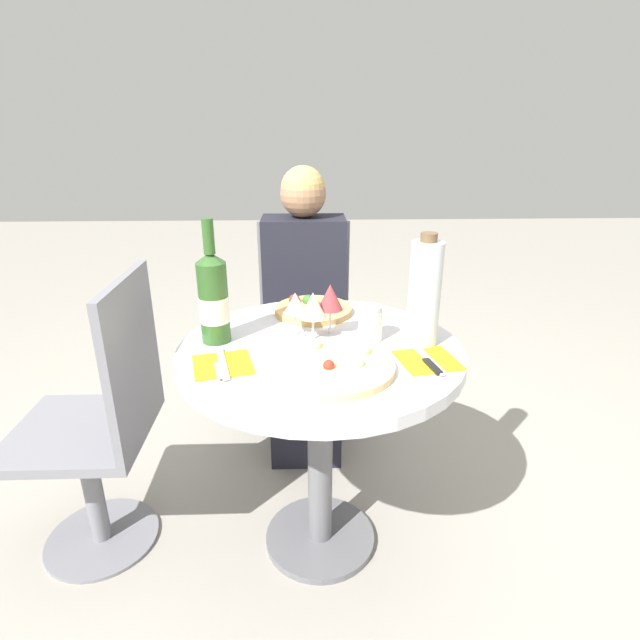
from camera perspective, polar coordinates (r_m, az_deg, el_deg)
ground_plane at (r=1.84m, az=0.01°, el=-23.79°), size 12.00×12.00×0.00m
dining_table at (r=1.48m, az=0.02°, el=-7.68°), size 0.81×0.81×0.72m
chair_behind_diner at (r=2.22m, az=-1.75°, el=-1.45°), size 0.40×0.40×0.91m
seated_diner at (r=2.06m, az=-1.75°, el=-0.85°), size 0.33×0.41×1.16m
chair_empty_side at (r=1.70m, az=-23.53°, el=-11.25°), size 0.40×0.40×0.91m
pizza_large at (r=1.28m, az=1.34°, el=-5.23°), size 0.33×0.33×0.05m
pizza_small_far at (r=1.66m, az=-0.98°, el=1.26°), size 0.26×0.26×0.05m
wine_bottle at (r=1.44m, az=-12.09°, el=2.47°), size 0.09×0.09×0.35m
tall_carafe at (r=1.41m, az=11.85°, el=3.00°), size 0.09×0.09×0.32m
sugar_shaker at (r=1.45m, az=5.78°, el=-0.37°), size 0.07×0.07×0.10m
wine_glass_center at (r=1.42m, az=-0.80°, el=1.60°), size 0.08×0.08×0.15m
wine_glass_back_right at (r=1.45m, az=1.18°, el=2.54°), size 0.08×0.08×0.16m
wine_glass_back_left at (r=1.46m, az=-2.84°, el=1.81°), size 0.07×0.07×0.13m
place_setting_left at (r=1.33m, az=-11.09°, el=-5.04°), size 0.18×0.19×0.01m
place_setting_right at (r=1.36m, az=12.25°, el=-4.53°), size 0.18×0.19×0.01m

